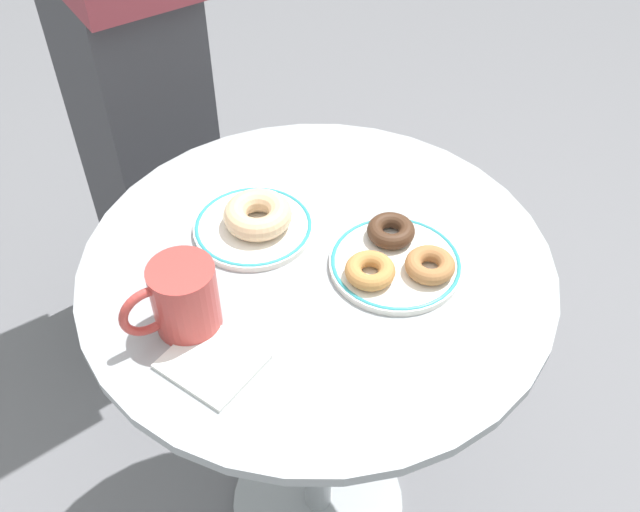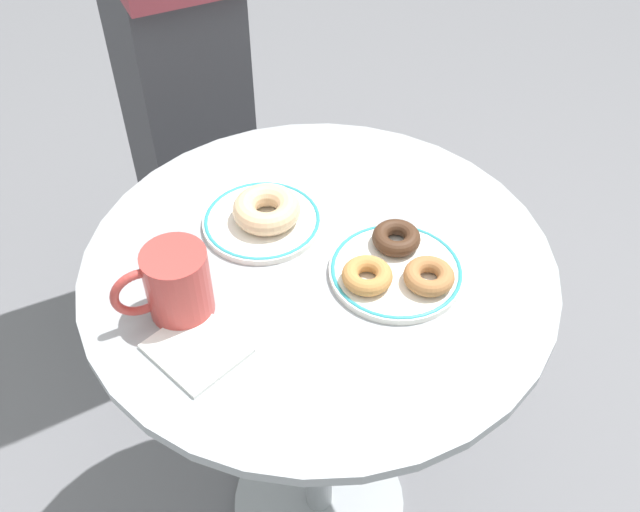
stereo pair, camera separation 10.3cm
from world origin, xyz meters
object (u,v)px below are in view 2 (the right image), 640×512
paper_napkin (197,348)px  coffee_mug (175,284)px  donut_chocolate (396,238)px  plate_right (396,271)px  donut_cinnamon (429,276)px  donut_glazed (267,209)px  person_figure (166,1)px  cafe_table (319,361)px  donut_old_fashioned (367,275)px  plate_left (262,221)px

paper_napkin → coffee_mug: coffee_mug is taller
donut_chocolate → coffee_mug: (-0.22, -0.24, 0.03)m
plate_right → donut_cinnamon: donut_cinnamon is taller
donut_cinnamon → donut_chocolate: same height
donut_glazed → paper_napkin: donut_glazed is taller
coffee_mug → person_figure: size_ratio=0.07×
plate_right → paper_napkin: bearing=-127.7°
donut_glazed → coffee_mug: coffee_mug is taller
coffee_mug → person_figure: (-0.42, 0.61, 0.04)m
paper_napkin → donut_chocolate: bearing=59.9°
cafe_table → person_figure: person_figure is taller
donut_old_fashioned → paper_napkin: 0.25m
coffee_mug → cafe_table: bearing=52.3°
donut_cinnamon → coffee_mug: (-0.29, -0.18, 0.03)m
plate_left → donut_chocolate: bearing=9.7°
donut_old_fashioned → plate_right: bearing=56.1°
plate_right → donut_glazed: donut_glazed is taller
donut_cinnamon → coffee_mug: bearing=-147.8°
donut_glazed → donut_old_fashioned: 0.20m
donut_glazed → coffee_mug: (-0.03, -0.21, 0.02)m
plate_right → paper_napkin: (-0.19, -0.24, -0.00)m
plate_right → donut_glazed: 0.22m
donut_chocolate → donut_old_fashioned: size_ratio=1.00×
donut_cinnamon → plate_left: bearing=176.3°
paper_napkin → person_figure: person_figure is taller
plate_right → donut_cinnamon: (0.05, -0.01, 0.02)m
donut_old_fashioned → person_figure: (-0.63, 0.46, 0.07)m
donut_glazed → donut_old_fashioned: (0.19, -0.06, -0.01)m
paper_napkin → coffee_mug: (-0.06, 0.05, 0.05)m
cafe_table → plate_right: size_ratio=3.99×
paper_napkin → donut_glazed: bearing=97.2°
donut_glazed → donut_chocolate: (0.20, 0.03, -0.01)m
donut_old_fashioned → coffee_mug: 0.26m
donut_chocolate → donut_glazed: bearing=-171.0°
plate_left → donut_cinnamon: 0.28m
donut_chocolate → paper_napkin: 0.33m
plate_left → coffee_mug: coffee_mug is taller
cafe_table → paper_napkin: paper_napkin is taller
donut_cinnamon → coffee_mug: coffee_mug is taller
cafe_table → paper_napkin: (-0.07, -0.22, 0.25)m
cafe_table → coffee_mug: coffee_mug is taller
donut_cinnamon → donut_chocolate: (-0.07, 0.05, 0.00)m
plate_left → donut_chocolate: 0.21m
donut_cinnamon → donut_glazed: bearing=175.4°
cafe_table → paper_napkin: 0.34m
plate_left → donut_cinnamon: donut_cinnamon is taller
donut_old_fashioned → paper_napkin: donut_old_fashioned is taller
cafe_table → donut_chocolate: donut_chocolate is taller
donut_glazed → paper_napkin: size_ratio=0.90×
donut_chocolate → plate_left: bearing=-170.3°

